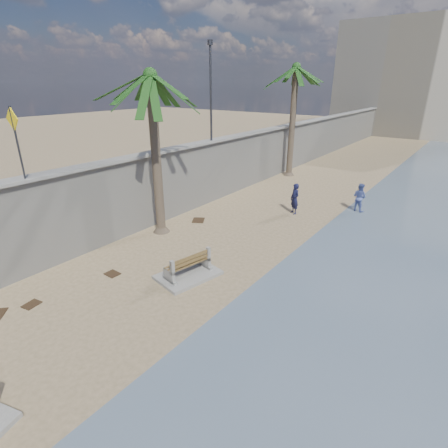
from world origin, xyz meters
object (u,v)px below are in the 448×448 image
Objects in this scene: person_a at (295,197)px; person_b at (360,196)px; bench_far at (188,267)px; palm_mid at (150,77)px; palm_back at (296,69)px.

person_a is 1.10× the size of person_b.
bench_far is 1.42× the size of person_b.
person_a is at bearing 59.65° from person_b.
palm_mid is 12.48m from person_b.
palm_mid reaches higher than bench_far.
palm_back is 10.74m from person_b.
person_b reaches higher than bench_far.
person_b is at bearing -36.30° from palm_back.
palm_back reaches higher than bench_far.
person_a reaches higher than bench_far.
person_b is at bearing 75.51° from bench_far.
palm_back is 4.89× the size of person_b.
person_a is (4.10, -7.52, -6.58)m from palm_back.
palm_mid is at bearing 148.43° from bench_far.
person_b is (2.69, 2.53, -0.09)m from person_a.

